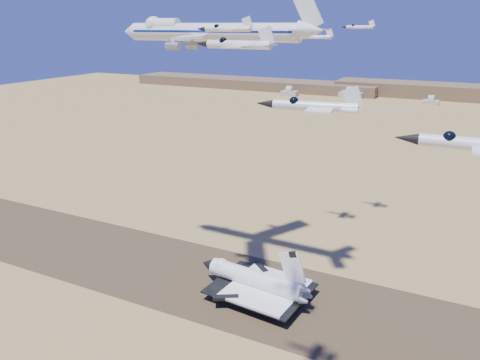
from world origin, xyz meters
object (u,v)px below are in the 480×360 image
at_px(crew_b, 267,311).
at_px(chase_jet_b, 237,44).
at_px(shuttle, 255,281).
at_px(carrier_747, 205,32).
at_px(chase_jet_e, 315,37).
at_px(chase_jet_d, 476,144).
at_px(chase_jet_f, 359,27).
at_px(crew_c, 268,312).
at_px(chase_jet_a, 227,29).
at_px(crew_a, 262,305).
at_px(chase_jet_c, 312,106).

xyz_separation_m(crew_b, chase_jet_b, (11.45, -45.42, 88.33)).
height_order(shuttle, chase_jet_b, chase_jet_b).
distance_m(carrier_747, chase_jet_e, 51.82).
height_order(chase_jet_b, chase_jet_e, chase_jet_b).
xyz_separation_m(carrier_747, chase_jet_d, (85.29, -87.90, -9.84)).
bearing_deg(chase_jet_f, chase_jet_e, -114.86).
relative_size(crew_c, chase_jet_e, 0.11).
height_order(crew_b, chase_jet_a, chase_jet_a).
height_order(crew_a, chase_jet_f, chase_jet_f).
height_order(shuttle, crew_a, shuttle).
height_order(chase_jet_d, chase_jet_e, chase_jet_e).
bearing_deg(chase_jet_f, crew_a, -89.17).
bearing_deg(chase_jet_e, chase_jet_a, -79.91).
bearing_deg(crew_c, chase_jet_b, 136.13).
bearing_deg(chase_jet_e, chase_jet_f, 64.91).
relative_size(crew_b, chase_jet_e, 0.09).
bearing_deg(crew_c, chase_jet_a, 119.05).
xyz_separation_m(chase_jet_a, chase_jet_f, (5.56, 110.25, -0.10)).
distance_m(chase_jet_e, chase_jet_f, 24.68).
distance_m(carrier_747, chase_jet_d, 122.87).
bearing_deg(shuttle, chase_jet_f, 85.87).
xyz_separation_m(crew_c, chase_jet_a, (-1.38, -25.26, 90.72)).
relative_size(crew_a, chase_jet_f, 0.12).
height_order(shuttle, chase_jet_e, chase_jet_e).
bearing_deg(crew_a, chase_jet_c, -159.56).
relative_size(chase_jet_b, chase_jet_f, 1.12).
xyz_separation_m(carrier_747, crew_a, (29.65, -15.71, -89.25)).
xyz_separation_m(chase_jet_c, chase_jet_f, (-26.62, 144.70, 10.14)).
bearing_deg(chase_jet_e, crew_b, -77.15).
height_order(crew_c, chase_jet_c, chase_jet_c).
bearing_deg(crew_a, shuttle, 35.48).
height_order(crew_a, chase_jet_b, chase_jet_b).
bearing_deg(chase_jet_d, chase_jet_e, 112.25).
relative_size(chase_jet_a, chase_jet_f, 0.94).
relative_size(chase_jet_d, chase_jet_e, 0.95).
bearing_deg(crew_a, chase_jet_e, -3.26).
distance_m(chase_jet_b, chase_jet_e, 110.78).
relative_size(shuttle, chase_jet_f, 2.97).
bearing_deg(crew_a, carrier_747, 53.99).
distance_m(crew_c, chase_jet_c, 104.84).
xyz_separation_m(shuttle, chase_jet_a, (7.47, -33.97, 85.87)).
relative_size(crew_b, chase_jet_f, 0.11).
xyz_separation_m(chase_jet_a, chase_jet_c, (32.18, -34.45, -10.24)).
relative_size(chase_jet_a, chase_jet_c, 0.90).
bearing_deg(chase_jet_e, chase_jet_d, -59.85).
bearing_deg(chase_jet_d, chase_jet_f, 105.14).
bearing_deg(chase_jet_d, carrier_747, 131.90).
height_order(crew_b, crew_c, crew_c).
xyz_separation_m(chase_jet_c, chase_jet_d, (21.73, -9.80, -1.12)).
bearing_deg(shuttle, crew_c, -38.94).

